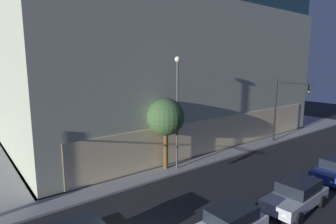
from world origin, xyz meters
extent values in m
cube|color=gray|center=(0.00, 36.23, 0.07)|extent=(80.00, 60.00, 0.15)
cube|color=#4C4C51|center=(14.44, 22.33, 0.07)|extent=(33.82, 28.48, 0.15)
cube|color=beige|center=(14.44, 8.49, 1.79)|extent=(30.08, 0.60, 3.29)
cube|color=#ABAF95|center=(14.44, 22.33, 7.34)|extent=(33.42, 28.08, 14.38)
cube|color=#1D3C46|center=(14.44, 22.33, 16.09)|extent=(32.76, 27.52, 3.11)
cylinder|color=black|center=(21.79, 6.89, 3.56)|extent=(0.18, 0.18, 6.82)
cylinder|color=black|center=(21.94, 5.06, 6.59)|extent=(0.43, 3.67, 0.12)
cube|color=black|center=(22.05, 3.78, 6.09)|extent=(0.35, 0.35, 0.90)
sphere|color=yellow|center=(22.06, 3.60, 5.81)|extent=(0.18, 0.18, 0.18)
cylinder|color=#414141|center=(8.03, 7.05, 4.44)|extent=(0.16, 0.16, 8.58)
sphere|color=#F9EFC6|center=(8.03, 7.05, 8.88)|extent=(0.44, 0.44, 0.44)
cylinder|color=brown|center=(7.30, 7.60, 1.68)|extent=(0.39, 0.39, 3.07)
sphere|color=#38592D|center=(7.30, 7.60, 4.40)|extent=(2.96, 2.96, 2.96)
cube|color=#F9F4CC|center=(0.32, 2.20, 0.62)|extent=(0.12, 0.20, 0.12)
cube|color=black|center=(4.25, -1.67, 1.35)|extent=(2.35, 1.57, 0.66)
cylinder|color=black|center=(5.26, -0.80, 0.31)|extent=(0.61, 0.24, 0.61)
cube|color=#B7BABF|center=(9.57, -2.05, 0.68)|extent=(4.79, 2.06, 0.65)
cube|color=black|center=(9.92, -2.04, 1.35)|extent=(2.55, 1.80, 0.69)
cube|color=#F9F4CC|center=(7.27, -2.70, 0.68)|extent=(0.13, 0.20, 0.12)
cube|color=#F9F4CC|center=(7.23, -1.55, 0.68)|extent=(0.13, 0.20, 0.12)
cylinder|color=black|center=(8.13, -3.05, 0.36)|extent=(0.72, 0.26, 0.72)
cylinder|color=black|center=(8.07, -1.14, 0.36)|extent=(0.72, 0.26, 0.72)
cylinder|color=black|center=(11.06, -2.96, 0.36)|extent=(0.72, 0.26, 0.72)
cylinder|color=black|center=(11.00, -1.05, 0.36)|extent=(0.72, 0.26, 0.72)
cube|color=navy|center=(15.82, -1.80, 0.66)|extent=(4.10, 2.07, 0.65)
cube|color=#F9F4CC|center=(13.83, -2.34, 0.66)|extent=(0.13, 0.20, 0.12)
cube|color=#F9F4CC|center=(13.86, -1.16, 0.66)|extent=(0.13, 0.20, 0.12)
cylinder|color=black|center=(14.59, -0.79, 0.33)|extent=(0.67, 0.26, 0.66)
cylinder|color=black|center=(17.10, -0.86, 0.33)|extent=(0.67, 0.26, 0.66)
camera|label=1|loc=(-5.77, -9.57, 8.48)|focal=29.74mm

